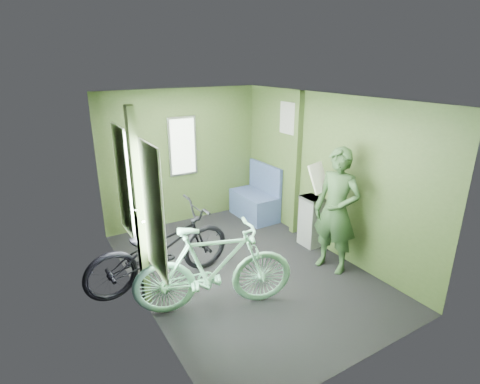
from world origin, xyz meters
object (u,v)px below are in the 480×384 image
at_px(bicycle_black, 163,283).
at_px(passenger, 336,211).
at_px(bicycle_mint, 215,309).
at_px(bench_seat, 256,202).
at_px(waste_box, 311,221).

bearing_deg(bicycle_black, passenger, -116.05).
relative_size(bicycle_mint, passenger, 1.07).
distance_m(bicycle_mint, bench_seat, 2.79).
bearing_deg(bench_seat, passenger, -92.92).
distance_m(passenger, waste_box, 0.84).
xyz_separation_m(bicycle_mint, passenger, (1.81, -0.01, 0.85)).
bearing_deg(bicycle_mint, bench_seat, -23.88).
relative_size(bicycle_mint, bench_seat, 1.85).
relative_size(bicycle_black, passenger, 1.13).
distance_m(bicycle_black, waste_box, 2.37).
xyz_separation_m(passenger, waste_box, (0.19, 0.68, -0.46)).
bearing_deg(bicycle_mint, waste_box, -52.32).
height_order(waste_box, bench_seat, bench_seat).
height_order(passenger, bench_seat, passenger).
bearing_deg(bicycle_black, bicycle_mint, -163.16).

